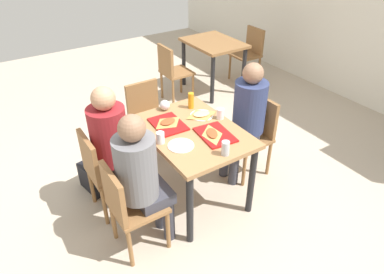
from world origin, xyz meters
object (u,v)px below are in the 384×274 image
(plastic_cup_a, at_px, (220,114))
(handbag, at_px, (93,178))
(pizza_slice_a, at_px, (168,122))
(pizza_slice_b, at_px, (212,134))
(person_far_side, at_px, (246,114))
(paper_plate_near_edge, at_px, (181,146))
(pizza_slice_c, at_px, (202,114))
(person_in_red, at_px, (114,140))
(tray_red_far, at_px, (215,135))
(foil_bundle, at_px, (165,105))
(plastic_cup_b, at_px, (160,138))
(person_in_brown_jacket, at_px, (141,173))
(chair_far_side, at_px, (255,131))
(condiment_bottle, at_px, (191,101))
(paper_plate_center, at_px, (202,115))
(background_chair_far, at_px, (250,50))
(chair_near_left, at_px, (102,168))
(chair_near_right, at_px, (128,204))
(background_table, at_px, (213,50))
(chair_left_end, at_px, (147,114))
(soda_can, at_px, (225,148))
(background_chair_near, at_px, (172,69))
(main_table, at_px, (192,140))

(plastic_cup_a, relative_size, handbag, 0.31)
(pizza_slice_a, height_order, pizza_slice_b, same)
(person_far_side, xyz_separation_m, paper_plate_near_edge, (0.16, -0.85, 0.04))
(person_far_side, height_order, pizza_slice_a, person_far_side)
(person_far_side, xyz_separation_m, pizza_slice_c, (-0.16, -0.42, 0.05))
(person_in_red, distance_m, tray_red_far, 0.88)
(pizza_slice_b, bearing_deg, foil_bundle, -170.26)
(pizza_slice_b, bearing_deg, plastic_cup_b, -110.06)
(person_in_brown_jacket, distance_m, handbag, 1.08)
(chair_far_side, distance_m, plastic_cup_a, 0.55)
(person_in_brown_jacket, xyz_separation_m, condiment_bottle, (-0.62, 0.85, 0.11))
(pizza_slice_c, distance_m, foil_bundle, 0.38)
(paper_plate_center, xyz_separation_m, background_chair_far, (-1.73, 2.14, -0.28))
(chair_far_side, relative_size, paper_plate_near_edge, 3.84)
(paper_plate_near_edge, bearing_deg, chair_near_left, -127.52)
(chair_near_right, distance_m, person_in_brown_jacket, 0.28)
(plastic_cup_b, bearing_deg, handbag, -144.61)
(chair_near_right, distance_m, plastic_cup_a, 1.19)
(pizza_slice_b, distance_m, background_table, 2.59)
(chair_left_end, height_order, person_in_red, person_in_red)
(soda_can, bearing_deg, handbag, -142.98)
(pizza_slice_c, bearing_deg, handbag, -114.51)
(paper_plate_center, xyz_separation_m, plastic_cup_a, (0.13, 0.12, 0.05))
(chair_near_right, xyz_separation_m, plastic_cup_a, (-0.30, 1.11, 0.33))
(person_in_red, xyz_separation_m, person_far_side, (0.27, 1.27, 0.00))
(chair_near_right, xyz_separation_m, foil_bundle, (-0.73, 0.76, 0.33))
(pizza_slice_c, xyz_separation_m, plastic_cup_a, (0.13, 0.12, 0.03))
(foil_bundle, height_order, handbag, foil_bundle)
(soda_can, distance_m, background_chair_near, 2.53)
(paper_plate_center, bearing_deg, chair_left_end, -164.17)
(main_table, height_order, pizza_slice_b, pizza_slice_b)
(chair_near_left, distance_m, paper_plate_center, 1.04)
(person_in_brown_jacket, height_order, tray_red_far, person_in_brown_jacket)
(foil_bundle, bearing_deg, person_in_brown_jacket, -40.32)
(pizza_slice_a, bearing_deg, chair_far_side, 77.68)
(chair_left_end, bearing_deg, condiment_bottle, 20.64)
(soda_can, height_order, background_table, soda_can)
(handbag, bearing_deg, chair_left_end, 110.93)
(chair_near_right, relative_size, pizza_slice_c, 3.36)
(chair_left_end, xyz_separation_m, pizza_slice_c, (0.76, 0.21, 0.29))
(chair_left_end, height_order, condiment_bottle, condiment_bottle)
(person_in_brown_jacket, bearing_deg, soda_can, 73.98)
(main_table, relative_size, chair_near_right, 1.27)
(paper_plate_center, bearing_deg, background_chair_far, 129.01)
(chair_far_side, relative_size, background_chair_near, 1.00)
(chair_near_right, relative_size, pizza_slice_a, 3.44)
(chair_far_side, bearing_deg, person_far_side, -90.00)
(tray_red_far, bearing_deg, pizza_slice_a, -147.08)
(soda_can, xyz_separation_m, condiment_bottle, (-0.81, 0.20, 0.02))
(plastic_cup_a, height_order, background_chair_near, plastic_cup_a)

